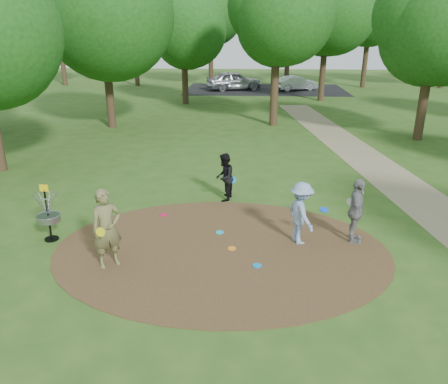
{
  "coord_description": "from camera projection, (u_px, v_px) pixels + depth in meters",
  "views": [
    {
      "loc": [
        0.63,
        -9.72,
        5.26
      ],
      "look_at": [
        0.0,
        1.2,
        1.1
      ],
      "focal_mm": 35.0,
      "sensor_mm": 36.0,
      "label": 1
    }
  ],
  "objects": [
    {
      "name": "ground",
      "position": [
        221.0,
        250.0,
        10.98
      ],
      "size": [
        100.0,
        100.0,
        0.0
      ],
      "primitive_type": "plane",
      "color": "#2D5119",
      "rests_on": "ground"
    },
    {
      "name": "dirt_clearing",
      "position": [
        221.0,
        249.0,
        10.97
      ],
      "size": [
        8.4,
        8.4,
        0.02
      ],
      "primitive_type": "cylinder",
      "color": "#47301C",
      "rests_on": "ground"
    },
    {
      "name": "parking_lot",
      "position": [
        265.0,
        89.0,
        38.86
      ],
      "size": [
        14.0,
        8.0,
        0.01
      ],
      "primitive_type": "cube",
      "color": "black",
      "rests_on": "ground"
    },
    {
      "name": "player_observer_with_disc",
      "position": [
        107.0,
        229.0,
        9.94
      ],
      "size": [
        0.83,
        0.78,
        1.9
      ],
      "color": "#69673C",
      "rests_on": "ground"
    },
    {
      "name": "player_throwing_with_disc",
      "position": [
        301.0,
        213.0,
        11.06
      ],
      "size": [
        1.19,
        1.21,
        1.65
      ],
      "color": "#849DC5",
      "rests_on": "ground"
    },
    {
      "name": "player_walking_with_disc",
      "position": [
        224.0,
        177.0,
        13.87
      ],
      "size": [
        0.73,
        0.83,
        1.54
      ],
      "color": "black",
      "rests_on": "ground"
    },
    {
      "name": "player_waiting_with_disc",
      "position": [
        356.0,
        211.0,
        11.1
      ],
      "size": [
        0.59,
        1.07,
        1.73
      ],
      "color": "gray",
      "rests_on": "ground"
    },
    {
      "name": "disc_ground_cyan",
      "position": [
        220.0,
        232.0,
        11.84
      ],
      "size": [
        0.22,
        0.22,
        0.02
      ],
      "primitive_type": "cylinder",
      "color": "#1AB9D5",
      "rests_on": "dirt_clearing"
    },
    {
      "name": "disc_ground_blue",
      "position": [
        257.0,
        266.0,
        10.19
      ],
      "size": [
        0.22,
        0.22,
        0.02
      ],
      "primitive_type": "cylinder",
      "color": "#0C87D8",
      "rests_on": "dirt_clearing"
    },
    {
      "name": "disc_ground_red",
      "position": [
        163.0,
        215.0,
        12.94
      ],
      "size": [
        0.22,
        0.22,
        0.02
      ],
      "primitive_type": "cylinder",
      "color": "#CC1449",
      "rests_on": "dirt_clearing"
    },
    {
      "name": "car_left",
      "position": [
        234.0,
        81.0,
        38.28
      ],
      "size": [
        5.15,
        3.44,
        1.63
      ],
      "primitive_type": "imported",
      "rotation": [
        0.0,
        0.0,
        1.92
      ],
      "color": "#ADAFB5",
      "rests_on": "ground"
    },
    {
      "name": "car_right",
      "position": [
        296.0,
        83.0,
        38.05
      ],
      "size": [
        3.96,
        2.61,
        1.23
      ],
      "primitive_type": "imported",
      "rotation": [
        0.0,
        0.0,
        1.96
      ],
      "color": "#B8BCC0",
      "rests_on": "ground"
    },
    {
      "name": "disc_ground_orange",
      "position": [
        232.0,
        248.0,
        10.98
      ],
      "size": [
        0.22,
        0.22,
        0.02
      ],
      "primitive_type": "cylinder",
      "color": "orange",
      "rests_on": "dirt_clearing"
    },
    {
      "name": "disc_golf_basket",
      "position": [
        47.0,
        209.0,
        11.19
      ],
      "size": [
        0.63,
        0.63,
        1.54
      ],
      "color": "black",
      "rests_on": "ground"
    },
    {
      "name": "tree_ring",
      "position": [
        244.0,
        28.0,
        18.99
      ],
      "size": [
        37.32,
        45.11,
        8.99
      ],
      "color": "#332316",
      "rests_on": "ground"
    }
  ]
}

